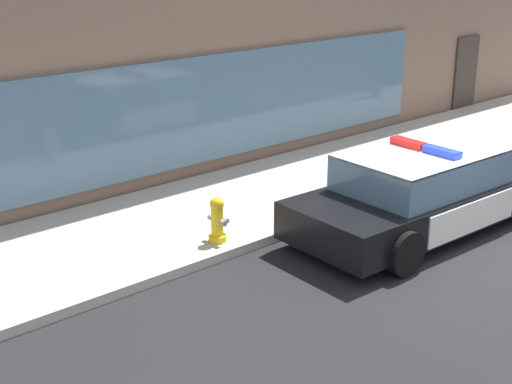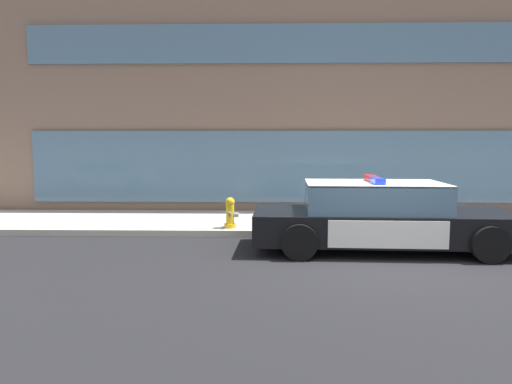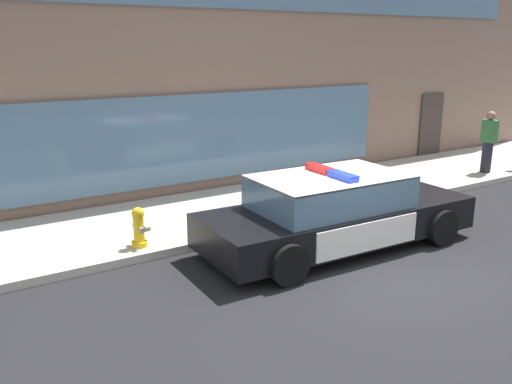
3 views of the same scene
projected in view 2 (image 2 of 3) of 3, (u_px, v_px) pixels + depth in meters
ground at (378, 261)px, 8.76m from camera, size 48.00×48.00×0.00m
sidewalk at (346, 223)px, 12.42m from camera, size 48.00×3.23×0.15m
storefront_building at (345, 108)px, 18.23m from camera, size 23.73×9.24×6.92m
police_cruiser at (380, 217)px, 9.55m from camera, size 5.27×2.24×1.49m
fire_hydrant at (230, 213)px, 11.23m from camera, size 0.34×0.39×0.73m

